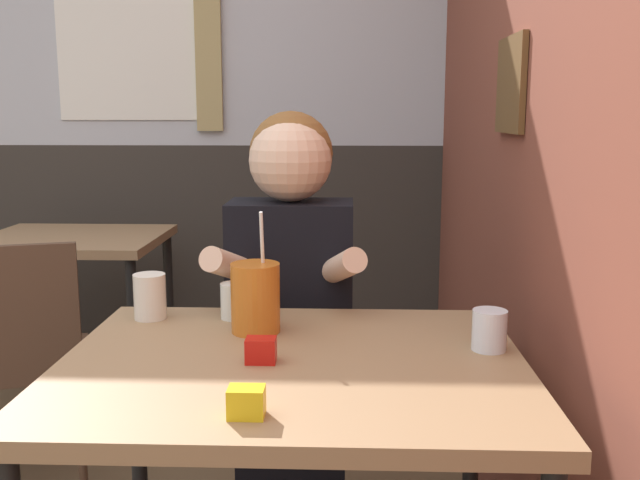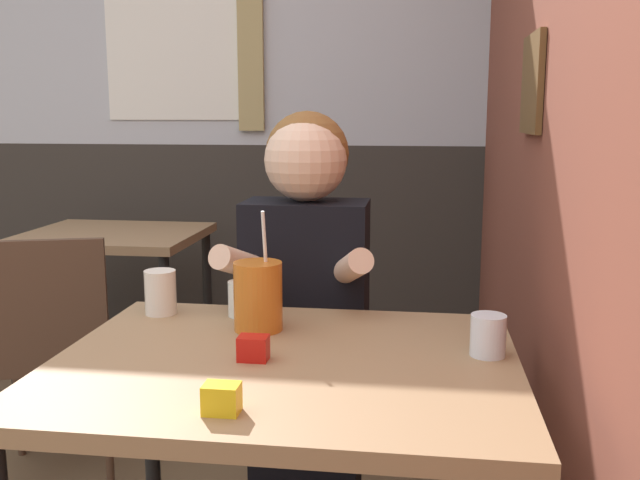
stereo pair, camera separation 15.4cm
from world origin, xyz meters
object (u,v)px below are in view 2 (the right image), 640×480
Objects in this scene: chair_near_window at (51,341)px; person_seated at (306,317)px; background_table at (114,256)px; main_table at (285,394)px; cocktail_pitcher at (258,296)px.

person_seated is at bearing -30.38° from chair_near_window.
person_seated is at bearing -42.49° from background_table.
chair_near_window is at bearing -83.80° from background_table.
person_seated reaches higher than main_table.
chair_near_window reaches higher than background_table.
chair_near_window is at bearing 145.77° from cocktail_pitcher.
person_seated reaches higher than chair_near_window.
person_seated reaches higher than cocktail_pitcher.
main_table is 1.75m from background_table.
chair_near_window is (0.07, -0.68, -0.15)m from background_table.
main_table is at bearing -54.99° from background_table.
person_seated is at bearing 94.69° from main_table.
background_table is 2.75× the size of cocktail_pitcher.
person_seated is (0.88, -0.19, 0.17)m from chair_near_window.
background_table is 0.61× the size of person_seated.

